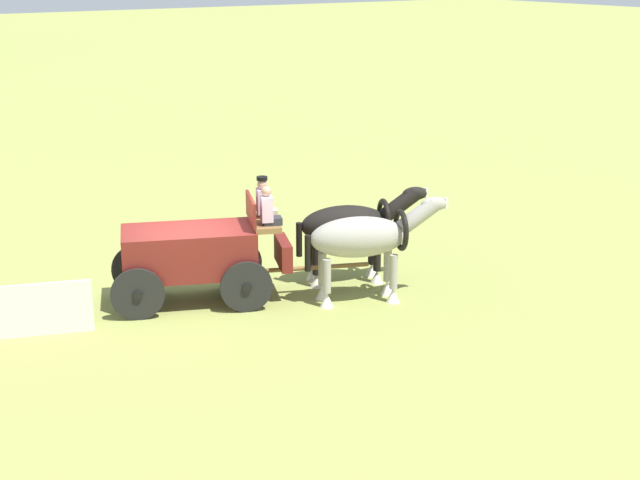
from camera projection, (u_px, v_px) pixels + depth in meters
name	position (u px, v px, depth m)	size (l,w,h in m)	color
ground_plane	(191.00, 302.00, 20.50)	(220.00, 220.00, 0.00)	olive
show_wagon	(197.00, 252.00, 20.20)	(5.65, 3.03, 2.69)	maroon
draft_horse_near	(351.00, 226.00, 21.43)	(2.98, 1.66, 2.20)	black
draft_horse_off	(365.00, 239.00, 20.19)	(3.05, 1.69, 2.29)	#9E998E
sponsor_banner	(10.00, 312.00, 18.42)	(3.20, 0.06, 1.10)	silver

